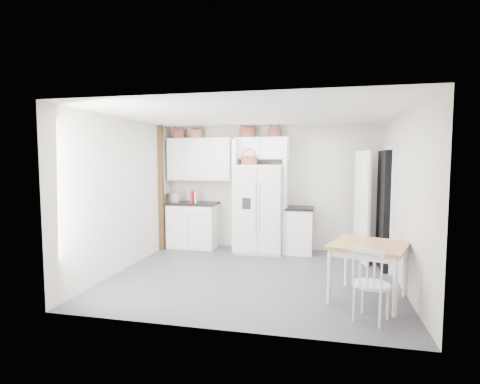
# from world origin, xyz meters

# --- Properties ---
(floor) EXTENTS (4.50, 4.50, 0.00)m
(floor) POSITION_xyz_m (0.00, 0.00, 0.00)
(floor) COLOR #434244
(floor) RESTS_ON ground
(ceiling) EXTENTS (4.50, 4.50, 0.00)m
(ceiling) POSITION_xyz_m (0.00, 0.00, 2.60)
(ceiling) COLOR white
(ceiling) RESTS_ON wall_back
(wall_back) EXTENTS (4.50, 0.00, 4.50)m
(wall_back) POSITION_xyz_m (0.00, 2.00, 1.30)
(wall_back) COLOR beige
(wall_back) RESTS_ON floor
(wall_left) EXTENTS (0.00, 4.00, 4.00)m
(wall_left) POSITION_xyz_m (-2.25, 0.00, 1.30)
(wall_left) COLOR beige
(wall_left) RESTS_ON floor
(wall_right) EXTENTS (0.00, 4.00, 4.00)m
(wall_right) POSITION_xyz_m (2.25, 0.00, 1.30)
(wall_right) COLOR beige
(wall_right) RESTS_ON floor
(refrigerator) EXTENTS (0.92, 0.74, 1.79)m
(refrigerator) POSITION_xyz_m (-0.15, 1.62, 0.89)
(refrigerator) COLOR silver
(refrigerator) RESTS_ON floor
(base_cab_left) EXTENTS (1.01, 0.64, 0.93)m
(base_cab_left) POSITION_xyz_m (-1.63, 1.70, 0.47)
(base_cab_left) COLOR silver
(base_cab_left) RESTS_ON floor
(base_cab_right) EXTENTS (0.51, 0.61, 0.90)m
(base_cab_right) POSITION_xyz_m (0.64, 1.70, 0.45)
(base_cab_right) COLOR silver
(base_cab_right) RESTS_ON floor
(dining_table) EXTENTS (1.18, 1.18, 0.77)m
(dining_table) POSITION_xyz_m (1.70, -0.70, 0.39)
(dining_table) COLOR brown
(dining_table) RESTS_ON floor
(windsor_chair) EXTENTS (0.55, 0.53, 0.87)m
(windsor_chair) POSITION_xyz_m (1.66, -1.38, 0.43)
(windsor_chair) COLOR silver
(windsor_chair) RESTS_ON floor
(counter_left) EXTENTS (1.05, 0.68, 0.04)m
(counter_left) POSITION_xyz_m (-1.63, 1.70, 0.96)
(counter_left) COLOR black
(counter_left) RESTS_ON base_cab_left
(counter_right) EXTENTS (0.55, 0.65, 0.04)m
(counter_right) POSITION_xyz_m (0.64, 1.70, 0.92)
(counter_right) COLOR black
(counter_right) RESTS_ON base_cab_right
(toaster) EXTENTS (0.30, 0.18, 0.20)m
(toaster) POSITION_xyz_m (-2.03, 1.60, 1.08)
(toaster) COLOR silver
(toaster) RESTS_ON counter_left
(cookbook_red) EXTENTS (0.08, 0.18, 0.26)m
(cookbook_red) POSITION_xyz_m (-1.60, 1.62, 1.11)
(cookbook_red) COLOR #AF1F2B
(cookbook_red) RESTS_ON counter_left
(cookbook_cream) EXTENTS (0.07, 0.16, 0.24)m
(cookbook_cream) POSITION_xyz_m (-1.54, 1.62, 1.10)
(cookbook_cream) COLOR beige
(cookbook_cream) RESTS_ON counter_left
(basket_upper_a) EXTENTS (0.28, 0.28, 0.16)m
(basket_upper_a) POSITION_xyz_m (-1.99, 1.83, 2.43)
(basket_upper_a) COLOR maroon
(basket_upper_a) RESTS_ON upper_cabinet
(basket_upper_b) EXTENTS (0.29, 0.29, 0.17)m
(basket_upper_b) POSITION_xyz_m (-1.59, 1.83, 2.44)
(basket_upper_b) COLOR brown
(basket_upper_b) RESTS_ON upper_cabinet
(basket_bridge_a) EXTENTS (0.34, 0.34, 0.19)m
(basket_bridge_a) POSITION_xyz_m (-0.47, 1.83, 2.45)
(basket_bridge_a) COLOR maroon
(basket_bridge_a) RESTS_ON bridge_cabinet
(basket_bridge_b) EXTENTS (0.27, 0.27, 0.15)m
(basket_bridge_b) POSITION_xyz_m (0.11, 1.83, 2.43)
(basket_bridge_b) COLOR maroon
(basket_bridge_b) RESTS_ON bridge_cabinet
(basket_fridge_a) EXTENTS (0.32, 0.32, 0.17)m
(basket_fridge_a) POSITION_xyz_m (-0.37, 1.52, 1.88)
(basket_fridge_a) COLOR maroon
(basket_fridge_a) RESTS_ON refrigerator
(upper_cabinet) EXTENTS (1.40, 0.34, 0.90)m
(upper_cabinet) POSITION_xyz_m (-1.50, 1.83, 1.90)
(upper_cabinet) COLOR silver
(upper_cabinet) RESTS_ON wall_back
(bridge_cabinet) EXTENTS (1.12, 0.34, 0.45)m
(bridge_cabinet) POSITION_xyz_m (-0.15, 1.83, 2.12)
(bridge_cabinet) COLOR silver
(bridge_cabinet) RESTS_ON wall_back
(fridge_panel_left) EXTENTS (0.08, 0.60, 2.30)m
(fridge_panel_left) POSITION_xyz_m (-0.66, 1.70, 1.15)
(fridge_panel_left) COLOR silver
(fridge_panel_left) RESTS_ON floor
(fridge_panel_right) EXTENTS (0.08, 0.60, 2.30)m
(fridge_panel_right) POSITION_xyz_m (0.36, 1.70, 1.15)
(fridge_panel_right) COLOR silver
(fridge_panel_right) RESTS_ON floor
(trim_post) EXTENTS (0.09, 0.09, 2.60)m
(trim_post) POSITION_xyz_m (-2.20, 1.35, 1.30)
(trim_post) COLOR black
(trim_post) RESTS_ON floor
(doorway_void) EXTENTS (0.18, 0.85, 2.05)m
(doorway_void) POSITION_xyz_m (2.16, 1.00, 1.02)
(doorway_void) COLOR black
(doorway_void) RESTS_ON floor
(door_slab) EXTENTS (0.21, 0.79, 2.05)m
(door_slab) POSITION_xyz_m (1.80, 1.33, 1.02)
(door_slab) COLOR white
(door_slab) RESTS_ON floor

